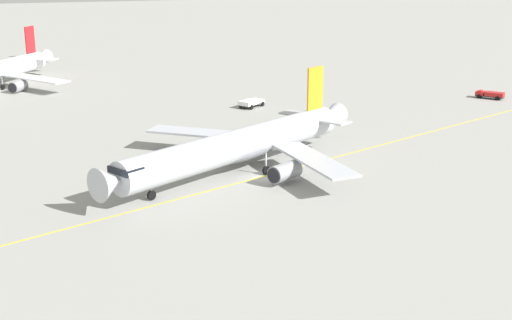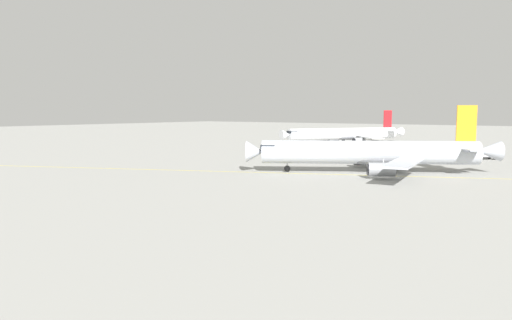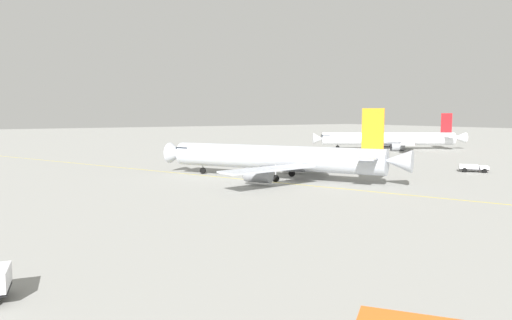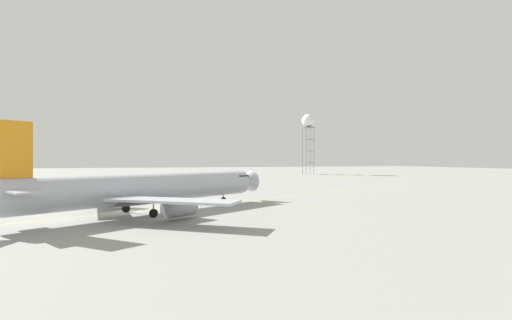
# 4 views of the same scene
# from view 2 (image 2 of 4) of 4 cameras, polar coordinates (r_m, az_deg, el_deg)

# --- Properties ---
(ground_plane) EXTENTS (600.00, 600.00, 0.00)m
(ground_plane) POSITION_cam_2_polar(r_m,az_deg,el_deg) (76.24, 15.08, -1.88)
(ground_plane) COLOR gray
(airliner_main) EXTENTS (29.77, 37.61, 11.27)m
(airliner_main) POSITION_cam_2_polar(r_m,az_deg,el_deg) (79.30, 14.17, 0.79)
(airliner_main) COLOR #B2B7C1
(airliner_main) RESTS_ON ground_plane
(airliner_secondary) EXTENTS (39.77, 31.76, 10.66)m
(airliner_secondary) POSITION_cam_2_polar(r_m,az_deg,el_deg) (152.10, 11.00, 3.16)
(airliner_secondary) COLOR white
(airliner_secondary) RESTS_ON ground_plane
(pushback_tug_truck) EXTENTS (4.81, 5.27, 1.30)m
(pushback_tug_truck) POSITION_cam_2_polar(r_m,az_deg,el_deg) (110.51, 26.46, 0.51)
(pushback_tug_truck) COLOR #232326
(pushback_tug_truck) RESTS_ON ground_plane
(taxiway_centreline) EXTENTS (65.83, 147.40, 0.01)m
(taxiway_centreline) POSITION_cam_2_polar(r_m,az_deg,el_deg) (76.08, 10.66, -1.79)
(taxiway_centreline) COLOR yellow
(taxiway_centreline) RESTS_ON ground_plane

